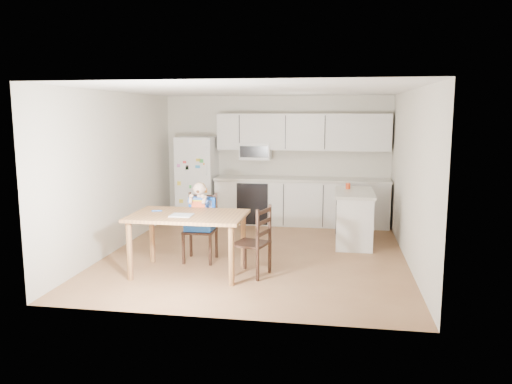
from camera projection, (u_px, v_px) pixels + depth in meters
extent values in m
cube|color=brown|center=(257.00, 254.00, 7.76)|extent=(4.50, 5.00, 0.01)
cube|color=beige|center=(276.00, 159.00, 10.00)|extent=(4.50, 0.02, 2.50)
cube|color=beige|center=(117.00, 171.00, 7.92)|extent=(0.02, 5.00, 2.50)
cube|color=beige|center=(410.00, 177.00, 7.20)|extent=(0.02, 5.00, 2.50)
cube|color=white|center=(257.00, 90.00, 7.36)|extent=(4.50, 5.00, 0.01)
cube|color=silver|center=(197.00, 179.00, 9.97)|extent=(0.72, 0.70, 1.70)
cube|color=silver|center=(301.00, 203.00, 9.75)|extent=(3.34, 0.60, 0.86)
cube|color=beige|center=(302.00, 179.00, 9.67)|extent=(3.37, 0.62, 0.05)
cube|color=black|center=(252.00, 204.00, 9.59)|extent=(0.60, 0.02, 0.80)
cube|color=silver|center=(303.00, 132.00, 9.66)|extent=(3.34, 0.34, 0.70)
cube|color=silver|center=(256.00, 151.00, 9.84)|extent=(0.60, 0.38, 0.33)
cube|color=silver|center=(354.00, 219.00, 8.29)|extent=(0.57, 1.14, 0.84)
cube|color=beige|center=(355.00, 193.00, 8.22)|extent=(0.63, 1.20, 0.05)
cylinder|color=red|center=(348.00, 186.00, 8.48)|extent=(0.08, 0.08, 0.10)
cube|color=brown|center=(188.00, 216.00, 6.71)|extent=(1.53, 0.98, 0.04)
cylinder|color=brown|center=(129.00, 251.00, 6.49)|extent=(0.08, 0.08, 0.78)
cylinder|color=brown|center=(152.00, 236.00, 7.28)|extent=(0.08, 0.08, 0.78)
cylinder|color=brown|center=(231.00, 256.00, 6.27)|extent=(0.08, 0.08, 0.78)
cylinder|color=brown|center=(243.00, 240.00, 7.06)|extent=(0.08, 0.08, 0.78)
cube|color=#A7A7AB|center=(182.00, 215.00, 6.61)|extent=(0.29, 0.25, 0.01)
cylinder|color=blue|center=(156.00, 211.00, 6.89)|extent=(0.12, 0.06, 0.02)
cube|color=black|center=(200.00, 231.00, 7.32)|extent=(0.45, 0.45, 0.03)
cube|color=black|center=(183.00, 249.00, 7.19)|extent=(0.04, 0.04, 0.44)
cube|color=black|center=(191.00, 242.00, 7.58)|extent=(0.04, 0.04, 0.44)
cube|color=black|center=(210.00, 250.00, 7.13)|extent=(0.04, 0.04, 0.44)
cube|color=black|center=(216.00, 243.00, 7.52)|extent=(0.04, 0.04, 0.44)
cube|color=black|center=(203.00, 210.00, 7.47)|extent=(0.44, 0.04, 0.52)
cube|color=blue|center=(200.00, 226.00, 7.31)|extent=(0.40, 0.36, 0.10)
cube|color=blue|center=(202.00, 209.00, 7.42)|extent=(0.40, 0.07, 0.36)
cube|color=#5270CF|center=(199.00, 222.00, 7.28)|extent=(0.31, 0.27, 0.02)
cube|color=#233798|center=(200.00, 206.00, 7.27)|extent=(0.23, 0.15, 0.27)
cube|color=red|center=(199.00, 208.00, 7.21)|extent=(0.20, 0.02, 0.21)
sphere|color=beige|center=(199.00, 189.00, 7.22)|extent=(0.18, 0.18, 0.18)
ellipsoid|color=olive|center=(199.00, 188.00, 7.22)|extent=(0.18, 0.17, 0.15)
cube|color=black|center=(251.00, 244.00, 6.68)|extent=(0.52, 0.52, 0.03)
cube|color=black|center=(245.00, 254.00, 6.97)|extent=(0.04, 0.04, 0.42)
cube|color=black|center=(270.00, 258.00, 6.80)|extent=(0.04, 0.04, 0.42)
cube|color=black|center=(232.00, 262.00, 6.63)|extent=(0.04, 0.04, 0.42)
cube|color=black|center=(258.00, 265.00, 6.47)|extent=(0.04, 0.04, 0.42)
cube|color=black|center=(264.00, 226.00, 6.56)|extent=(0.15, 0.41, 0.50)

